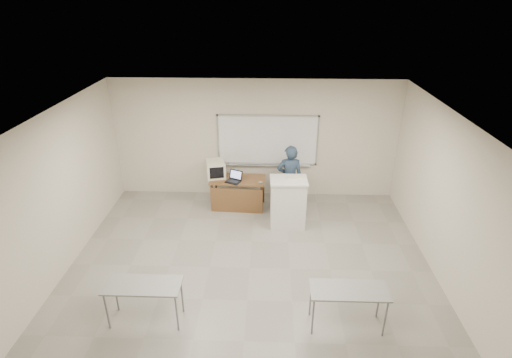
{
  "coord_description": "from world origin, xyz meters",
  "views": [
    {
      "loc": [
        0.34,
        -5.31,
        4.91
      ],
      "look_at": [
        0.08,
        2.2,
        1.28
      ],
      "focal_mm": 28.0,
      "sensor_mm": 36.0,
      "label": 1
    }
  ],
  "objects_px": {
    "laptop": "(233,179)",
    "keyboard": "(296,178)",
    "podium": "(288,202)",
    "whiteboard": "(268,141)",
    "crt_monitor": "(215,169)",
    "mouse": "(260,182)",
    "instructor_desk": "(238,189)",
    "presenter": "(290,179)"
  },
  "relations": [
    {
      "from": "laptop",
      "to": "presenter",
      "type": "xyz_separation_m",
      "value": [
        1.33,
        0.01,
        0.02
      ]
    },
    {
      "from": "whiteboard",
      "to": "keyboard",
      "type": "relative_size",
      "value": 6.23
    },
    {
      "from": "crt_monitor",
      "to": "keyboard",
      "type": "bearing_deg",
      "value": -37.94
    },
    {
      "from": "instructor_desk",
      "to": "mouse",
      "type": "height_order",
      "value": "mouse"
    },
    {
      "from": "whiteboard",
      "to": "podium",
      "type": "distance_m",
      "value": 1.79
    },
    {
      "from": "crt_monitor",
      "to": "mouse",
      "type": "bearing_deg",
      "value": -30.19
    },
    {
      "from": "mouse",
      "to": "keyboard",
      "type": "height_order",
      "value": "keyboard"
    },
    {
      "from": "instructor_desk",
      "to": "laptop",
      "type": "bearing_deg",
      "value": -168.55
    },
    {
      "from": "podium",
      "to": "crt_monitor",
      "type": "distance_m",
      "value": 2.0
    },
    {
      "from": "podium",
      "to": "crt_monitor",
      "type": "height_order",
      "value": "crt_monitor"
    },
    {
      "from": "crt_monitor",
      "to": "podium",
      "type": "bearing_deg",
      "value": -41.87
    },
    {
      "from": "crt_monitor",
      "to": "laptop",
      "type": "relative_size",
      "value": 1.47
    },
    {
      "from": "instructor_desk",
      "to": "whiteboard",
      "type": "bearing_deg",
      "value": 51.1
    },
    {
      "from": "laptop",
      "to": "keyboard",
      "type": "bearing_deg",
      "value": 2.34
    },
    {
      "from": "podium",
      "to": "keyboard",
      "type": "distance_m",
      "value": 0.6
    },
    {
      "from": "crt_monitor",
      "to": "presenter",
      "type": "distance_m",
      "value": 1.8
    },
    {
      "from": "podium",
      "to": "mouse",
      "type": "xyz_separation_m",
      "value": [
        -0.63,
        0.6,
        0.2
      ]
    },
    {
      "from": "instructor_desk",
      "to": "podium",
      "type": "xyz_separation_m",
      "value": [
        1.18,
        -0.69,
        0.05
      ]
    },
    {
      "from": "crt_monitor",
      "to": "keyboard",
      "type": "height_order",
      "value": "keyboard"
    },
    {
      "from": "laptop",
      "to": "mouse",
      "type": "xyz_separation_m",
      "value": [
        0.65,
        -0.08,
        -0.04
      ]
    },
    {
      "from": "podium",
      "to": "crt_monitor",
      "type": "relative_size",
      "value": 2.35
    },
    {
      "from": "instructor_desk",
      "to": "laptop",
      "type": "xyz_separation_m",
      "value": [
        -0.1,
        -0.01,
        0.28
      ]
    },
    {
      "from": "instructor_desk",
      "to": "laptop",
      "type": "distance_m",
      "value": 0.3
    },
    {
      "from": "laptop",
      "to": "instructor_desk",
      "type": "bearing_deg",
      "value": 33.33
    },
    {
      "from": "whiteboard",
      "to": "keyboard",
      "type": "xyz_separation_m",
      "value": [
        0.63,
        -1.39,
        -0.33
      ]
    },
    {
      "from": "instructor_desk",
      "to": "presenter",
      "type": "bearing_deg",
      "value": 3.09
    },
    {
      "from": "laptop",
      "to": "mouse",
      "type": "distance_m",
      "value": 0.66
    },
    {
      "from": "crt_monitor",
      "to": "keyboard",
      "type": "distance_m",
      "value": 2.07
    },
    {
      "from": "podium",
      "to": "laptop",
      "type": "bearing_deg",
      "value": 150.66
    },
    {
      "from": "instructor_desk",
      "to": "mouse",
      "type": "relative_size",
      "value": 13.67
    },
    {
      "from": "whiteboard",
      "to": "laptop",
      "type": "xyz_separation_m",
      "value": [
        -0.8,
        -0.79,
        -0.67
      ]
    },
    {
      "from": "whiteboard",
      "to": "mouse",
      "type": "relative_size",
      "value": 25.89
    },
    {
      "from": "podium",
      "to": "keyboard",
      "type": "xyz_separation_m",
      "value": [
        0.15,
        0.08,
        0.58
      ]
    },
    {
      "from": "podium",
      "to": "mouse",
      "type": "bearing_deg",
      "value": 134.85
    },
    {
      "from": "whiteboard",
      "to": "laptop",
      "type": "relative_size",
      "value": 7.53
    },
    {
      "from": "instructor_desk",
      "to": "presenter",
      "type": "relative_size",
      "value": 0.79
    },
    {
      "from": "instructor_desk",
      "to": "keyboard",
      "type": "relative_size",
      "value": 3.29
    },
    {
      "from": "whiteboard",
      "to": "crt_monitor",
      "type": "bearing_deg",
      "value": -156.54
    },
    {
      "from": "keyboard",
      "to": "presenter",
      "type": "relative_size",
      "value": 0.24
    },
    {
      "from": "keyboard",
      "to": "presenter",
      "type": "height_order",
      "value": "presenter"
    },
    {
      "from": "crt_monitor",
      "to": "laptop",
      "type": "distance_m",
      "value": 0.53
    },
    {
      "from": "instructor_desk",
      "to": "presenter",
      "type": "xyz_separation_m",
      "value": [
        1.23,
        0.0,
        0.31
      ]
    }
  ]
}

